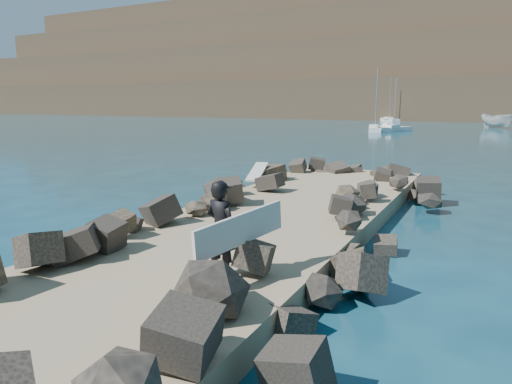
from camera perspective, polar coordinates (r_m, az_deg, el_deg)
ground at (r=14.55m, az=1.82°, el=-5.12°), size 800.00×800.00×0.00m
jetty at (r=12.77m, az=-2.08°, el=-6.07°), size 6.00×26.00×0.60m
riprap_left at (r=14.69m, az=-11.02°, el=-3.15°), size 2.60×22.00×1.00m
riprap_right at (r=12.08m, az=11.26°, el=-6.30°), size 2.60×22.00×1.00m
surfboard_resting at (r=19.58m, az=0.15°, el=2.23°), size 1.10×2.28×0.07m
boat_imported at (r=82.66m, az=27.94°, el=7.89°), size 6.01×5.99×2.38m
surfer_with_board at (r=9.12m, az=-4.04°, el=-4.65°), size 1.17×2.41×1.98m
sailboat_e at (r=102.46m, az=16.29°, el=8.65°), size 5.58×7.45×9.27m
sailboat_b at (r=67.35m, az=16.83°, el=7.53°), size 4.32×6.03×7.57m
sailboat_a at (r=67.78m, az=14.63°, el=7.67°), size 3.27×7.67×8.99m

